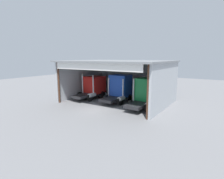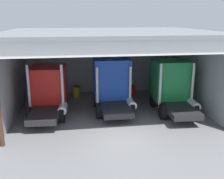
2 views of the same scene
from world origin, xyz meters
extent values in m
plane|color=slate|center=(0.00, 0.00, 0.00)|extent=(80.00, 80.00, 0.00)
cube|color=#ADB2B7|center=(0.00, 9.93, 2.70)|extent=(13.02, 0.24, 5.40)
cube|color=#ADB2B7|center=(-6.51, 4.96, 2.70)|extent=(0.24, 9.93, 5.40)
cube|color=#ADB2B7|center=(6.51, 4.96, 2.70)|extent=(0.24, 9.93, 5.40)
cube|color=gray|center=(0.00, 4.67, 5.50)|extent=(13.62, 10.52, 0.20)
cylinder|color=#4C2D1E|center=(-6.26, 0.15, 2.70)|extent=(0.24, 0.24, 5.40)
cylinder|color=#4C2D1E|center=(6.26, 0.15, 2.70)|extent=(0.24, 0.24, 5.40)
cube|color=white|center=(0.00, -0.24, 5.05)|extent=(11.72, 0.12, 0.90)
cube|color=red|center=(-4.15, 5.09, 2.00)|extent=(2.50, 2.71, 2.46)
cube|color=black|center=(-4.06, 6.39, 2.43)|extent=(1.99, 0.19, 0.74)
cube|color=silver|center=(-4.06, 6.42, 0.67)|extent=(2.23, 0.31, 0.44)
cube|color=#232326|center=(-4.29, 3.04, 0.70)|extent=(2.00, 3.84, 0.36)
cylinder|color=silver|center=(-5.30, 3.73, 2.06)|extent=(0.18, 0.18, 3.08)
cylinder|color=silver|center=(-3.20, 3.59, 2.06)|extent=(0.18, 0.18, 3.08)
cylinder|color=silver|center=(-3.22, 3.27, 0.82)|extent=(0.64, 1.24, 0.56)
cylinder|color=black|center=(-5.13, 5.67, 0.52)|extent=(0.37, 1.07, 1.05)
cylinder|color=black|center=(-3.10, 5.53, 0.52)|extent=(0.37, 1.07, 1.05)
cylinder|color=black|center=(-5.31, 3.11, 0.52)|extent=(0.37, 1.07, 1.05)
cylinder|color=black|center=(-3.27, 2.98, 0.52)|extent=(0.37, 1.07, 1.05)
cube|color=#1E47B7|center=(0.24, 5.25, 2.21)|extent=(2.54, 2.22, 2.89)
cube|color=black|center=(0.26, 6.35, 2.72)|extent=(2.12, 0.10, 0.87)
cube|color=silver|center=(0.26, 6.38, 0.67)|extent=(2.37, 0.21, 0.44)
cube|color=#232326|center=(0.20, 3.31, 0.70)|extent=(1.94, 3.57, 0.36)
cylinder|color=silver|center=(-0.91, 4.04, 1.90)|extent=(0.18, 0.18, 2.76)
cylinder|color=silver|center=(1.33, 4.00, 1.90)|extent=(0.18, 0.18, 2.76)
cylinder|color=silver|center=(1.32, 3.59, 0.82)|extent=(0.58, 1.21, 0.56)
cylinder|color=black|center=(-0.85, 5.71, 0.52)|extent=(0.32, 1.05, 1.04)
cylinder|color=black|center=(1.34, 5.66, 0.52)|extent=(0.32, 1.05, 1.04)
cylinder|color=black|center=(-0.90, 3.33, 0.52)|extent=(0.32, 1.05, 1.04)
cylinder|color=black|center=(1.29, 3.29, 0.52)|extent=(0.32, 1.05, 1.04)
cube|color=#197F3D|center=(4.37, 4.51, 2.16)|extent=(2.57, 2.46, 2.77)
cube|color=black|center=(4.44, 5.70, 2.64)|extent=(2.08, 0.17, 0.83)
cube|color=silver|center=(4.44, 5.73, 0.68)|extent=(2.33, 0.28, 0.44)
cube|color=#232326|center=(4.27, 2.49, 0.71)|extent=(2.03, 3.78, 0.36)
cylinder|color=silver|center=(3.20, 3.25, 2.04)|extent=(0.18, 0.18, 3.03)
cylinder|color=silver|center=(5.41, 3.14, 2.04)|extent=(0.18, 0.18, 3.03)
cylinder|color=silver|center=(5.39, 2.73, 0.83)|extent=(0.62, 1.23, 0.56)
cylinder|color=black|center=(3.32, 5.03, 0.53)|extent=(0.35, 1.06, 1.05)
cylinder|color=black|center=(5.47, 4.92, 0.53)|extent=(0.35, 1.06, 1.05)
cylinder|color=black|center=(3.20, 2.54, 0.53)|extent=(0.35, 1.06, 1.05)
cylinder|color=black|center=(5.35, 2.43, 0.53)|extent=(0.35, 1.06, 1.05)
cylinder|color=gold|center=(-2.26, 8.45, 0.43)|extent=(0.58, 0.58, 0.86)
cube|color=red|center=(2.18, 8.04, 0.50)|extent=(0.90, 0.60, 1.00)
camera|label=1|loc=(12.74, -16.20, 6.02)|focal=29.43mm
camera|label=2|loc=(-2.54, -13.19, 6.47)|focal=42.87mm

